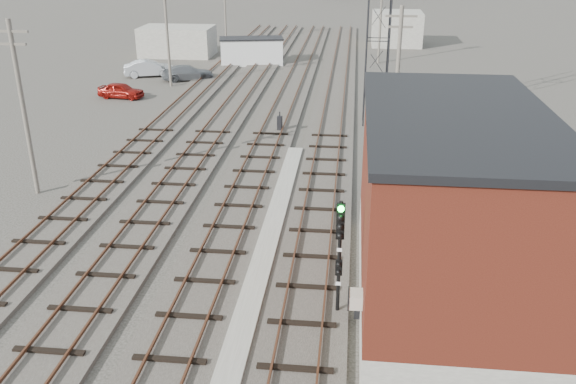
# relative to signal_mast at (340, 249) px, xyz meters

# --- Properties ---
(ground) EXTENTS (320.00, 320.00, 0.00)m
(ground) POSITION_rel_signal_mast_xyz_m (-3.70, 49.61, -2.68)
(ground) COLOR #282621
(ground) RESTS_ON ground
(track_right) EXTENTS (3.20, 90.00, 0.39)m
(track_right) POSITION_rel_signal_mast_xyz_m (-1.20, 28.61, -2.57)
(track_right) COLOR #332D28
(track_right) RESTS_ON ground
(track_mid_right) EXTENTS (3.20, 90.00, 0.39)m
(track_mid_right) POSITION_rel_signal_mast_xyz_m (-5.20, 28.61, -2.57)
(track_mid_right) COLOR #332D28
(track_mid_right) RESTS_ON ground
(track_mid_left) EXTENTS (3.20, 90.00, 0.39)m
(track_mid_left) POSITION_rel_signal_mast_xyz_m (-9.20, 28.61, -2.57)
(track_mid_left) COLOR #332D28
(track_mid_left) RESTS_ON ground
(track_left) EXTENTS (3.20, 90.00, 0.39)m
(track_left) POSITION_rel_signal_mast_xyz_m (-13.20, 28.61, -2.57)
(track_left) COLOR #332D28
(track_left) RESTS_ON ground
(platform_curb) EXTENTS (0.90, 28.00, 0.26)m
(platform_curb) POSITION_rel_signal_mast_xyz_m (-3.20, 3.61, -2.55)
(platform_curb) COLOR gray
(platform_curb) RESTS_ON ground
(brick_building) EXTENTS (6.54, 12.20, 7.22)m
(brick_building) POSITION_rel_signal_mast_xyz_m (3.80, 1.61, 0.95)
(brick_building) COLOR gray
(brick_building) RESTS_ON ground
(lattice_tower) EXTENTS (1.60, 1.60, 15.00)m
(lattice_tower) POSITION_rel_signal_mast_xyz_m (1.80, 24.61, 4.82)
(lattice_tower) COLOR black
(lattice_tower) RESTS_ON ground
(utility_pole_left_a) EXTENTS (1.80, 0.24, 9.00)m
(utility_pole_left_a) POSITION_rel_signal_mast_xyz_m (-16.20, 9.61, 2.12)
(utility_pole_left_a) COLOR #595147
(utility_pole_left_a) RESTS_ON ground
(utility_pole_left_b) EXTENTS (1.80, 0.24, 9.00)m
(utility_pole_left_b) POSITION_rel_signal_mast_xyz_m (-16.20, 34.61, 2.12)
(utility_pole_left_b) COLOR #595147
(utility_pole_left_b) RESTS_ON ground
(utility_pole_left_c) EXTENTS (1.80, 0.24, 9.00)m
(utility_pole_left_c) POSITION_rel_signal_mast_xyz_m (-16.20, 59.61, 2.12)
(utility_pole_left_c) COLOR #595147
(utility_pole_left_c) RESTS_ON ground
(utility_pole_right_a) EXTENTS (1.80, 0.24, 9.00)m
(utility_pole_right_a) POSITION_rel_signal_mast_xyz_m (2.80, 17.61, 2.12)
(utility_pole_right_a) COLOR #595147
(utility_pole_right_a) RESTS_ON ground
(utility_pole_right_b) EXTENTS (1.80, 0.24, 9.00)m
(utility_pole_right_b) POSITION_rel_signal_mast_xyz_m (2.80, 47.61, 2.12)
(utility_pole_right_b) COLOR #595147
(utility_pole_right_b) RESTS_ON ground
(shed_left) EXTENTS (8.00, 5.00, 3.20)m
(shed_left) POSITION_rel_signal_mast_xyz_m (-19.70, 49.61, -1.08)
(shed_left) COLOR gray
(shed_left) RESTS_ON ground
(shed_right) EXTENTS (6.00, 6.00, 4.00)m
(shed_right) POSITION_rel_signal_mast_xyz_m (5.30, 59.61, -0.68)
(shed_right) COLOR gray
(shed_right) RESTS_ON ground
(signal_mast) EXTENTS (0.40, 0.42, 4.46)m
(signal_mast) POSITION_rel_signal_mast_xyz_m (0.00, 0.00, 0.00)
(signal_mast) COLOR gray
(signal_mast) RESTS_ON ground
(switch_stand) EXTENTS (0.36, 0.36, 1.37)m
(switch_stand) POSITION_rel_signal_mast_xyz_m (-4.70, 21.68, -2.03)
(switch_stand) COLOR black
(switch_stand) RESTS_ON ground
(site_trailer) EXTENTS (7.06, 4.15, 2.78)m
(site_trailer) POSITION_rel_signal_mast_xyz_m (-10.55, 45.37, -1.27)
(site_trailer) COLOR silver
(site_trailer) RESTS_ON ground
(car_red) EXTENTS (3.99, 2.01, 1.30)m
(car_red) POSITION_rel_signal_mast_xyz_m (-19.09, 29.86, -2.03)
(car_red) COLOR maroon
(car_red) RESTS_ON ground
(car_silver) EXTENTS (5.03, 3.13, 1.56)m
(car_silver) POSITION_rel_signal_mast_xyz_m (-19.43, 38.41, -1.90)
(car_silver) COLOR #B7BBC0
(car_silver) RESTS_ON ground
(car_grey) EXTENTS (5.20, 3.67, 1.40)m
(car_grey) POSITION_rel_signal_mast_xyz_m (-15.33, 37.24, -1.98)
(car_grey) COLOR slate
(car_grey) RESTS_ON ground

